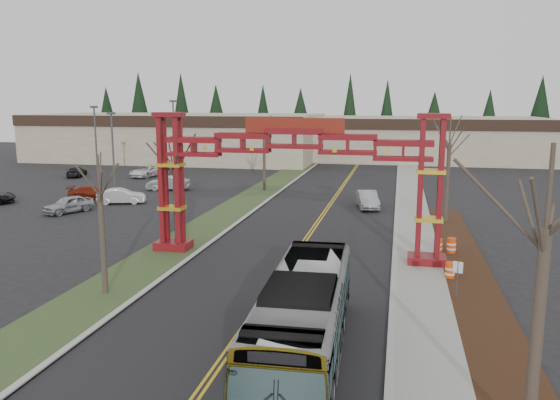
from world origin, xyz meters
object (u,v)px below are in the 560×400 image
(street_sign, at_px, (458,273))
(barrel_north, at_px, (451,246))
(gateway_arch, at_px, (294,162))
(parked_car_far_a, at_px, (168,183))
(retail_building_west, at_px, (179,137))
(light_pole_near, at_px, (113,150))
(parked_car_near_a, at_px, (69,204))
(parked_car_near_b, at_px, (121,196))
(parked_car_far_b, at_px, (147,171))
(light_pole_mid, at_px, (96,139))
(parked_car_mid_a, at_px, (92,193))
(transit_bus, at_px, (304,317))
(bare_tree_median_mid, at_px, (175,165))
(light_pole_far, at_px, (174,131))
(retail_building_east, at_px, (423,138))
(bare_tree_median_near, at_px, (100,195))
(barrel_south, at_px, (450,271))
(barrel_mid, at_px, (438,246))
(silver_sedan, at_px, (367,200))
(parked_car_far_c, at_px, (77,172))
(bare_tree_right_near, at_px, (546,231))
(bare_tree_right_far, at_px, (450,144))
(bare_tree_median_far, at_px, (264,137))

(street_sign, bearing_deg, barrel_north, 86.74)
(gateway_arch, bearing_deg, parked_car_far_a, 128.92)
(retail_building_west, bearing_deg, light_pole_near, -76.45)
(parked_car_near_a, distance_m, parked_car_near_b, 5.42)
(parked_car_far_a, xyz_separation_m, parked_car_far_b, (-7.12, 9.49, -0.03))
(parked_car_far_b, xyz_separation_m, light_pole_mid, (-2.66, -7.27, 4.52))
(parked_car_mid_a, relative_size, parked_car_far_b, 0.88)
(transit_bus, distance_m, barrel_north, 17.48)
(parked_car_near_b, distance_m, bare_tree_median_mid, 18.42)
(parked_car_far_a, xyz_separation_m, light_pole_far, (-5.66, 15.18, 4.88))
(retail_building_east, distance_m, barrel_north, 59.24)
(parked_car_far_b, bearing_deg, barrel_north, -29.00)
(retail_building_east, height_order, bare_tree_median_near, bare_tree_median_near)
(retail_building_east, height_order, light_pole_mid, light_pole_mid)
(barrel_south, bearing_deg, light_pole_near, 148.93)
(parked_car_near_b, height_order, bare_tree_median_mid, bare_tree_median_mid)
(retail_building_west, distance_m, light_pole_far, 17.15)
(light_pole_far, bearing_deg, bare_tree_median_near, -70.93)
(street_sign, bearing_deg, retail_building_east, 89.27)
(bare_tree_median_mid, xyz_separation_m, light_pole_mid, (-20.19, 24.38, -0.26))
(parked_car_near_b, height_order, light_pole_near, light_pole_near)
(light_pole_near, xyz_separation_m, light_pole_far, (-3.32, 22.41, 0.69))
(light_pole_mid, relative_size, light_pole_far, 0.93)
(barrel_mid, bearing_deg, retail_building_west, 127.27)
(parked_car_near_b, distance_m, street_sign, 34.98)
(parked_car_mid_a, xyz_separation_m, parked_car_far_a, (4.92, 7.08, 0.09))
(silver_sedan, distance_m, barrel_north, 15.54)
(retail_building_west, bearing_deg, transit_bus, -63.90)
(parked_car_mid_a, relative_size, bare_tree_median_mid, 0.60)
(parked_car_far_c, height_order, light_pole_near, light_pole_near)
(parked_car_near_b, distance_m, parked_car_far_b, 19.02)
(transit_bus, xyz_separation_m, light_pole_mid, (-31.15, 38.34, 3.59))
(parked_car_near_a, bearing_deg, bare_tree_right_near, -15.40)
(parked_car_mid_a, height_order, barrel_south, parked_car_mid_a)
(bare_tree_right_far, relative_size, barrel_south, 8.71)
(light_pole_mid, bearing_deg, parked_car_near_a, -67.76)
(silver_sedan, bearing_deg, retail_building_east, 70.65)
(silver_sedan, distance_m, parked_car_far_c, 40.23)
(parked_car_far_b, height_order, bare_tree_median_mid, bare_tree_median_mid)
(bare_tree_median_far, distance_m, bare_tree_right_near, 45.49)
(bare_tree_right_far, height_order, light_pole_mid, light_pole_mid)
(parked_car_far_a, xyz_separation_m, bare_tree_right_near, (28.41, -40.01, 5.47))
(bare_tree_median_mid, bearing_deg, retail_building_east, 73.64)
(parked_car_near_a, bearing_deg, street_sign, -1.83)
(bare_tree_median_far, height_order, light_pole_near, light_pole_near)
(bare_tree_median_near, bearing_deg, parked_car_near_b, 116.62)
(parked_car_mid_a, distance_m, barrel_south, 37.18)
(gateway_arch, distance_m, bare_tree_median_near, 11.72)
(bare_tree_median_near, distance_m, barrel_north, 21.43)
(parked_car_near_a, bearing_deg, parked_car_far_c, 145.59)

